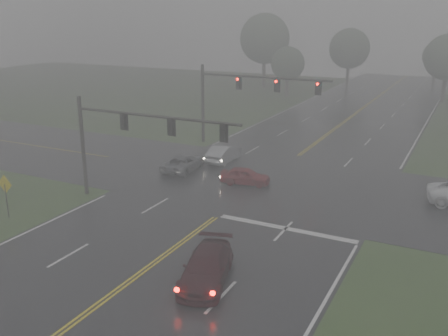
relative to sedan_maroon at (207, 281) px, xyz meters
The scene contains 15 objects.
main_road 13.44m from the sedan_maroon, 103.95° to the left, with size 18.00×160.00×0.02m, color black.
cross_street 15.39m from the sedan_maroon, 102.16° to the left, with size 120.00×14.00×0.02m, color black.
stop_bar 7.55m from the sedan_maroon, 80.40° to the left, with size 8.50×0.50×0.01m, color silver.
sedan_maroon is the anchor object (origin of this frame).
sedan_red 14.44m from the sedan_maroon, 107.22° to the left, with size 1.50×3.72×1.27m, color maroon.
sedan_silver 20.21m from the sedan_maroon, 114.45° to the left, with size 1.55×4.45×1.46m, color #989A9F.
car_grey 17.83m from the sedan_maroon, 124.79° to the left, with size 2.16×4.67×1.30m, color #54555B.
signal_gantry_near 12.85m from the sedan_maroon, 144.72° to the left, with size 12.16×0.30×6.90m.
signal_gantry_far 26.21m from the sedan_maroon, 111.79° to the left, with size 12.83×0.39×7.61m.
sign_diamond_west 14.89m from the sedan_maroon, behind, with size 1.17×0.10×2.80m.
tree_nw_a 57.91m from the sedan_maroon, 106.25° to the left, with size 5.19×5.19×7.62m.
tree_ne_a 61.50m from the sedan_maroon, 84.40° to the left, with size 6.59×6.59×9.68m.
tree_n_mid 70.59m from the sedan_maroon, 98.29° to the left, with size 6.87×6.87×10.09m.
tree_nw_b 68.37m from the sedan_maroon, 110.20° to the left, with size 8.55×8.55×12.56m.
tree_n_far 82.64m from the sedan_maroon, 87.96° to the left, with size 5.17×5.17×7.59m.
Camera 1 is at (13.47, -11.44, 12.06)m, focal length 40.00 mm.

